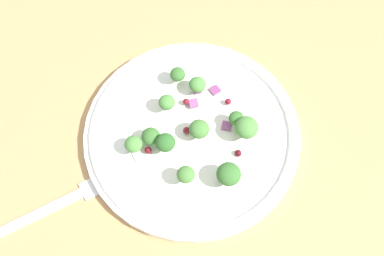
% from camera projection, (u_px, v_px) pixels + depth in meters
% --- Properties ---
extents(ground_plane, '(1.80, 1.80, 0.02)m').
position_uv_depth(ground_plane, '(184.00, 145.00, 0.66)').
color(ground_plane, tan).
extents(plate, '(0.27, 0.27, 0.02)m').
position_uv_depth(plate, '(192.00, 134.00, 0.64)').
color(plate, white).
rests_on(plate, ground_plane).
extents(dressing_pool, '(0.16, 0.16, 0.00)m').
position_uv_depth(dressing_pool, '(192.00, 133.00, 0.64)').
color(dressing_pool, white).
rests_on(dressing_pool, plate).
extents(broccoli_floret_0, '(0.02, 0.02, 0.02)m').
position_uv_depth(broccoli_floret_0, '(186.00, 175.00, 0.59)').
color(broccoli_floret_0, '#9EC684').
rests_on(broccoli_floret_0, plate).
extents(broccoli_floret_1, '(0.02, 0.02, 0.03)m').
position_uv_depth(broccoli_floret_1, '(199.00, 129.00, 0.62)').
color(broccoli_floret_1, '#9EC684').
rests_on(broccoli_floret_1, plate).
extents(broccoli_floret_2, '(0.02, 0.02, 0.02)m').
position_uv_depth(broccoli_floret_2, '(236.00, 118.00, 0.63)').
color(broccoli_floret_2, '#ADD18E').
rests_on(broccoli_floret_2, plate).
extents(broccoli_floret_3, '(0.02, 0.02, 0.02)m').
position_uv_depth(broccoli_floret_3, '(151.00, 136.00, 0.62)').
color(broccoli_floret_3, '#9EC684').
rests_on(broccoli_floret_3, plate).
extents(broccoli_floret_4, '(0.02, 0.02, 0.02)m').
position_uv_depth(broccoli_floret_4, '(133.00, 144.00, 0.62)').
color(broccoli_floret_4, '#9EC684').
rests_on(broccoli_floret_4, plate).
extents(broccoli_floret_5, '(0.02, 0.02, 0.02)m').
position_uv_depth(broccoli_floret_5, '(178.00, 75.00, 0.66)').
color(broccoli_floret_5, '#8EB77A').
rests_on(broccoli_floret_5, plate).
extents(broccoli_floret_6, '(0.02, 0.02, 0.02)m').
position_uv_depth(broccoli_floret_6, '(197.00, 85.00, 0.65)').
color(broccoli_floret_6, '#8EB77A').
rests_on(broccoli_floret_6, plate).
extents(broccoli_floret_7, '(0.02, 0.02, 0.02)m').
position_uv_depth(broccoli_floret_7, '(165.00, 143.00, 0.61)').
color(broccoli_floret_7, '#9EC684').
rests_on(broccoli_floret_7, plate).
extents(broccoli_floret_8, '(0.03, 0.03, 0.03)m').
position_uv_depth(broccoli_floret_8, '(246.00, 128.00, 0.62)').
color(broccoli_floret_8, '#ADD18E').
rests_on(broccoli_floret_8, plate).
extents(broccoli_floret_9, '(0.02, 0.02, 0.02)m').
position_uv_depth(broccoli_floret_9, '(167.00, 103.00, 0.64)').
color(broccoli_floret_9, '#9EC684').
rests_on(broccoli_floret_9, plate).
extents(broccoli_floret_10, '(0.03, 0.03, 0.03)m').
position_uv_depth(broccoli_floret_10, '(229.00, 174.00, 0.59)').
color(broccoli_floret_10, '#ADD18E').
rests_on(broccoli_floret_10, plate).
extents(cranberry_0, '(0.01, 0.01, 0.01)m').
position_uv_depth(cranberry_0, '(185.00, 130.00, 0.63)').
color(cranberry_0, maroon).
rests_on(cranberry_0, plate).
extents(cranberry_1, '(0.01, 0.01, 0.01)m').
position_uv_depth(cranberry_1, '(148.00, 150.00, 0.62)').
color(cranberry_1, maroon).
rests_on(cranberry_1, plate).
extents(cranberry_2, '(0.01, 0.01, 0.01)m').
position_uv_depth(cranberry_2, '(186.00, 102.00, 0.65)').
color(cranberry_2, maroon).
rests_on(cranberry_2, plate).
extents(cranberry_3, '(0.01, 0.01, 0.01)m').
position_uv_depth(cranberry_3, '(228.00, 102.00, 0.65)').
color(cranberry_3, maroon).
rests_on(cranberry_3, plate).
extents(cranberry_4, '(0.01, 0.01, 0.01)m').
position_uv_depth(cranberry_4, '(238.00, 153.00, 0.62)').
color(cranberry_4, '#4C0A14').
rests_on(cranberry_4, plate).
extents(onion_bit_0, '(0.01, 0.01, 0.01)m').
position_uv_depth(onion_bit_0, '(198.00, 91.00, 0.66)').
color(onion_bit_0, '#843D75').
rests_on(onion_bit_0, plate).
extents(onion_bit_1, '(0.02, 0.02, 0.00)m').
position_uv_depth(onion_bit_1, '(193.00, 103.00, 0.65)').
color(onion_bit_1, '#934C84').
rests_on(onion_bit_1, plate).
extents(onion_bit_2, '(0.02, 0.02, 0.00)m').
position_uv_depth(onion_bit_2, '(215.00, 90.00, 0.66)').
color(onion_bit_2, '#843D75').
rests_on(onion_bit_2, plate).
extents(onion_bit_3, '(0.02, 0.01, 0.01)m').
position_uv_depth(onion_bit_3, '(227.00, 126.00, 0.64)').
color(onion_bit_3, '#934C84').
rests_on(onion_bit_3, plate).
extents(fork, '(0.11, 0.17, 0.01)m').
position_uv_depth(fork, '(47.00, 209.00, 0.61)').
color(fork, silver).
rests_on(fork, ground_plane).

